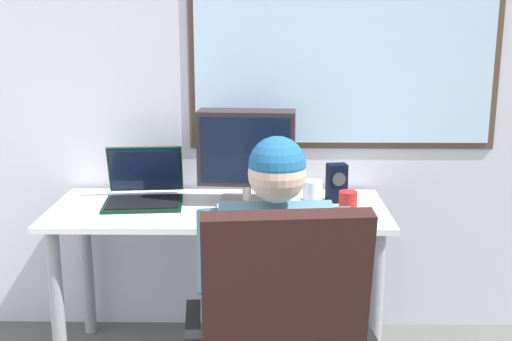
{
  "coord_description": "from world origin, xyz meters",
  "views": [
    {
      "loc": [
        -0.08,
        -0.31,
        1.55
      ],
      "look_at": [
        -0.12,
        2.04,
        0.98
      ],
      "focal_mm": 44.93,
      "sensor_mm": 36.0,
      "label": 1
    }
  ],
  "objects_px": {
    "crt_monitor": "(247,150)",
    "coffee_mug": "(348,204)",
    "person_seated": "(272,285)",
    "laptop": "(144,187)",
    "desk": "(219,233)",
    "desk_speaker": "(337,183)",
    "wine_glass": "(312,192)",
    "office_chair": "(280,336)"
  },
  "relations": [
    {
      "from": "crt_monitor",
      "to": "desk_speaker",
      "type": "bearing_deg",
      "value": 4.71
    },
    {
      "from": "desk",
      "to": "coffee_mug",
      "type": "relative_size",
      "value": 13.84
    },
    {
      "from": "person_seated",
      "to": "desk_speaker",
      "type": "relative_size",
      "value": 6.68
    },
    {
      "from": "office_chair",
      "to": "person_seated",
      "type": "distance_m",
      "value": 0.28
    },
    {
      "from": "desk",
      "to": "laptop",
      "type": "distance_m",
      "value": 0.4
    },
    {
      "from": "crt_monitor",
      "to": "wine_glass",
      "type": "xyz_separation_m",
      "value": [
        0.28,
        -0.19,
        -0.14
      ]
    },
    {
      "from": "wine_glass",
      "to": "laptop",
      "type": "bearing_deg",
      "value": 163.25
    },
    {
      "from": "crt_monitor",
      "to": "laptop",
      "type": "xyz_separation_m",
      "value": [
        -0.47,
        0.04,
        -0.18
      ]
    },
    {
      "from": "laptop",
      "to": "desk_speaker",
      "type": "bearing_deg",
      "value": -0.32
    },
    {
      "from": "person_seated",
      "to": "wine_glass",
      "type": "bearing_deg",
      "value": 68.69
    },
    {
      "from": "desk_speaker",
      "to": "crt_monitor",
      "type": "bearing_deg",
      "value": -175.29
    },
    {
      "from": "person_seated",
      "to": "coffee_mug",
      "type": "xyz_separation_m",
      "value": [
        0.32,
        0.45,
        0.17
      ]
    },
    {
      "from": "desk",
      "to": "desk_speaker",
      "type": "distance_m",
      "value": 0.58
    },
    {
      "from": "desk",
      "to": "office_chair",
      "type": "relative_size",
      "value": 1.46
    },
    {
      "from": "person_seated",
      "to": "laptop",
      "type": "relative_size",
      "value": 3.14
    },
    {
      "from": "person_seated",
      "to": "laptop",
      "type": "bearing_deg",
      "value": 130.9
    },
    {
      "from": "wine_glass",
      "to": "coffee_mug",
      "type": "distance_m",
      "value": 0.16
    },
    {
      "from": "office_chair",
      "to": "wine_glass",
      "type": "bearing_deg",
      "value": 78.37
    },
    {
      "from": "desk_speaker",
      "to": "coffee_mug",
      "type": "bearing_deg",
      "value": -83.07
    },
    {
      "from": "desk",
      "to": "person_seated",
      "type": "bearing_deg",
      "value": -67.89
    },
    {
      "from": "office_chair",
      "to": "person_seated",
      "type": "height_order",
      "value": "person_seated"
    },
    {
      "from": "office_chair",
      "to": "laptop",
      "type": "xyz_separation_m",
      "value": [
        -0.6,
        0.94,
        0.24
      ]
    },
    {
      "from": "wine_glass",
      "to": "desk",
      "type": "bearing_deg",
      "value": 162.07
    },
    {
      "from": "office_chair",
      "to": "laptop",
      "type": "distance_m",
      "value": 1.14
    },
    {
      "from": "laptop",
      "to": "crt_monitor",
      "type": "bearing_deg",
      "value": -4.67
    },
    {
      "from": "desk_speaker",
      "to": "wine_glass",
      "type": "bearing_deg",
      "value": -119.6
    },
    {
      "from": "person_seated",
      "to": "coffee_mug",
      "type": "distance_m",
      "value": 0.58
    },
    {
      "from": "desk",
      "to": "wine_glass",
      "type": "relative_size",
      "value": 9.56
    },
    {
      "from": "office_chair",
      "to": "crt_monitor",
      "type": "xyz_separation_m",
      "value": [
        -0.13,
        0.9,
        0.42
      ]
    },
    {
      "from": "laptop",
      "to": "desk_speaker",
      "type": "xyz_separation_m",
      "value": [
        0.87,
        -0.0,
        0.03
      ]
    },
    {
      "from": "crt_monitor",
      "to": "person_seated",
      "type": "bearing_deg",
      "value": -80.22
    },
    {
      "from": "crt_monitor",
      "to": "coffee_mug",
      "type": "height_order",
      "value": "crt_monitor"
    },
    {
      "from": "desk",
      "to": "laptop",
      "type": "bearing_deg",
      "value": 164.64
    },
    {
      "from": "office_chair",
      "to": "wine_glass",
      "type": "height_order",
      "value": "office_chair"
    },
    {
      "from": "laptop",
      "to": "office_chair",
      "type": "bearing_deg",
      "value": -57.47
    },
    {
      "from": "person_seated",
      "to": "laptop",
      "type": "height_order",
      "value": "person_seated"
    },
    {
      "from": "office_chair",
      "to": "wine_glass",
      "type": "xyz_separation_m",
      "value": [
        0.15,
        0.72,
        0.28
      ]
    },
    {
      "from": "desk",
      "to": "person_seated",
      "type": "height_order",
      "value": "person_seated"
    },
    {
      "from": "desk",
      "to": "wine_glass",
      "type": "bearing_deg",
      "value": -17.93
    },
    {
      "from": "wine_glass",
      "to": "crt_monitor",
      "type": "bearing_deg",
      "value": 146.25
    },
    {
      "from": "person_seated",
      "to": "wine_glass",
      "type": "distance_m",
      "value": 0.52
    },
    {
      "from": "crt_monitor",
      "to": "desk_speaker",
      "type": "xyz_separation_m",
      "value": [
        0.4,
        0.03,
        -0.16
      ]
    }
  ]
}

